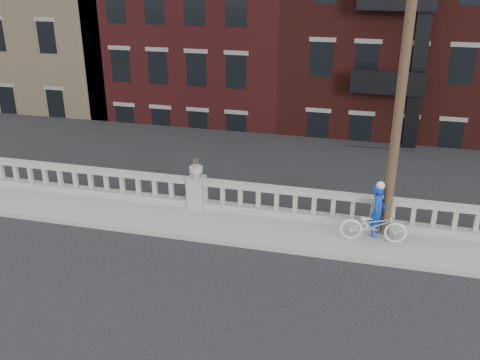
{
  "coord_description": "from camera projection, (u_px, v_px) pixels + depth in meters",
  "views": [
    {
      "loc": [
        5.51,
        -11.6,
        8.06
      ],
      "look_at": [
        1.7,
        3.2,
        1.62
      ],
      "focal_mm": 40.0,
      "sensor_mm": 36.0,
      "label": 1
    }
  ],
  "objects": [
    {
      "name": "balustrade",
      "position": [
        197.0,
        194.0,
        18.03
      ],
      "size": [
        28.0,
        0.34,
        1.03
      ],
      "color": "gray",
      "rests_on": "sidewalk"
    },
    {
      "name": "bicycle",
      "position": [
        374.0,
        225.0,
        15.87
      ],
      "size": [
        2.0,
        0.84,
        1.03
      ],
      "primitive_type": "imported",
      "rotation": [
        0.0,
        0.0,
        1.65
      ],
      "color": "white",
      "rests_on": "sidewalk"
    },
    {
      "name": "utility_pole",
      "position": [
        404.0,
        68.0,
        14.51
      ],
      "size": [
        1.6,
        0.28,
        10.0
      ],
      "color": "#422D1E",
      "rests_on": "sidewalk"
    },
    {
      "name": "sidewalk",
      "position": [
        188.0,
        221.0,
        17.4
      ],
      "size": [
        32.0,
        2.2,
        0.15
      ],
      "primitive_type": "cube",
      "color": "gray",
      "rests_on": "ground"
    },
    {
      "name": "cyclist",
      "position": [
        378.0,
        210.0,
        16.08
      ],
      "size": [
        0.57,
        0.7,
        1.66
      ],
      "primitive_type": "imported",
      "rotation": [
        0.0,
        0.0,
        1.24
      ],
      "color": "#0B36B2",
      "rests_on": "sidewalk"
    },
    {
      "name": "lower_level",
      "position": [
        300.0,
        48.0,
        34.17
      ],
      "size": [
        80.0,
        44.0,
        20.8
      ],
      "color": "#605E59",
      "rests_on": "ground"
    },
    {
      "name": "planter_pedestal",
      "position": [
        197.0,
        189.0,
        17.95
      ],
      "size": [
        0.55,
        0.55,
        1.76
      ],
      "color": "gray",
      "rests_on": "sidewalk"
    },
    {
      "name": "ground",
      "position": [
        152.0,
        272.0,
        14.75
      ],
      "size": [
        120.0,
        120.0,
        0.0
      ],
      "primitive_type": "plane",
      "color": "black",
      "rests_on": "ground"
    }
  ]
}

